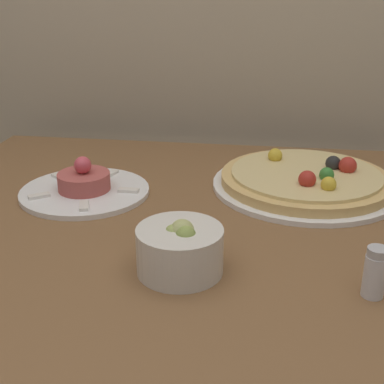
{
  "coord_description": "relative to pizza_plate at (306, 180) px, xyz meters",
  "views": [
    {
      "loc": [
        0.15,
        -0.41,
        1.19
      ],
      "look_at": [
        0.02,
        0.47,
        0.83
      ],
      "focal_mm": 50.0,
      "sensor_mm": 36.0,
      "label": 1
    }
  ],
  "objects": [
    {
      "name": "dining_table",
      "position": [
        -0.23,
        -0.17,
        -0.13
      ],
      "size": [
        1.04,
        0.89,
        0.79
      ],
      "color": "brown",
      "rests_on": "ground_plane"
    },
    {
      "name": "pizza_plate",
      "position": [
        0.0,
        0.0,
        0.0
      ],
      "size": [
        0.37,
        0.37,
        0.06
      ],
      "color": "white",
      "rests_on": "dining_table"
    },
    {
      "name": "small_bowl",
      "position": [
        -0.2,
        -0.36,
        0.02
      ],
      "size": [
        0.13,
        0.13,
        0.08
      ],
      "color": "silver",
      "rests_on": "dining_table"
    },
    {
      "name": "tartare_plate",
      "position": [
        -0.43,
        -0.09,
        -0.0
      ],
      "size": [
        0.25,
        0.25,
        0.08
      ],
      "color": "white",
      "rests_on": "dining_table"
    },
    {
      "name": "salt_shaker",
      "position": [
        0.07,
        -0.38,
        0.02
      ],
      "size": [
        0.03,
        0.03,
        0.07
      ],
      "color": "silver",
      "rests_on": "dining_table"
    }
  ]
}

